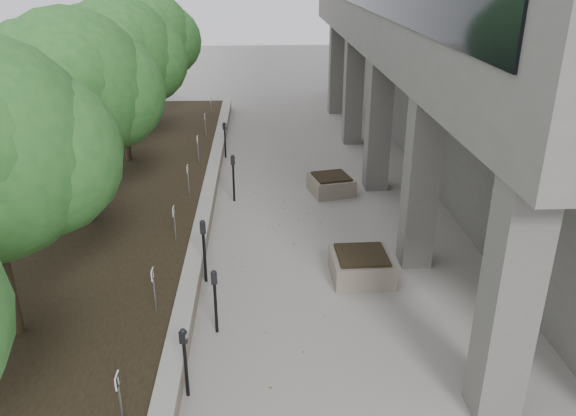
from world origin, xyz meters
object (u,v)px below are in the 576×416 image
object	(u,v)px
parking_meter_3	(204,251)
parking_meter_5	(225,140)
parking_meter_4	(233,178)
planter_front	(361,266)
parking_meter_1	(185,363)
crabapple_tree_4	(120,80)
parking_meter_2	(215,302)
crabapple_tree_3	(76,119)
planter_back	(331,184)
crabapple_tree_5	(147,57)

from	to	relation	value
parking_meter_3	parking_meter_5	distance (m)	8.97
parking_meter_4	planter_front	bearing A→B (deg)	-53.61
parking_meter_5	parking_meter_3	bearing A→B (deg)	-68.50
parking_meter_1	parking_meter_4	distance (m)	8.49
parking_meter_1	parking_meter_5	size ratio (longest dim) A/B	1.00
parking_meter_3	parking_meter_4	bearing A→B (deg)	77.28
parking_meter_4	parking_meter_5	distance (m)	4.25
crabapple_tree_4	parking_meter_5	distance (m)	4.27
parking_meter_5	parking_meter_1	bearing A→B (deg)	-68.50
parking_meter_2	parking_meter_5	xyz separation A→B (m)	(-0.37, 10.93, -0.02)
parking_meter_2	parking_meter_4	world-z (taller)	parking_meter_4
crabapple_tree_3	planter_back	size ratio (longest dim) A/B	4.40
crabapple_tree_5	parking_meter_4	size ratio (longest dim) A/B	3.68
parking_meter_3	parking_meter_4	distance (m)	4.77
crabapple_tree_3	parking_meter_3	distance (m)	4.83
parking_meter_3	parking_meter_4	xyz separation A→B (m)	(0.47, 4.74, -0.03)
crabapple_tree_3	parking_meter_1	bearing A→B (deg)	-63.16
crabapple_tree_5	parking_meter_5	distance (m)	5.51
parking_meter_2	parking_meter_4	size ratio (longest dim) A/B	0.94
parking_meter_5	planter_back	bearing A→B (deg)	-25.18
crabapple_tree_3	planter_front	xyz separation A→B (m)	(6.80, -2.70, -2.81)
crabapple_tree_3	parking_meter_2	bearing A→B (deg)	-52.05
parking_meter_2	parking_meter_3	xyz separation A→B (m)	(-0.37, 1.96, 0.08)
crabapple_tree_3	planter_front	distance (m)	7.83
parking_meter_1	crabapple_tree_3	bearing A→B (deg)	136.75
planter_back	parking_meter_1	bearing A→B (deg)	-111.16
crabapple_tree_5	planter_front	xyz separation A→B (m)	(6.80, -12.70, -2.81)
parking_meter_3	planter_back	world-z (taller)	parking_meter_3
parking_meter_2	planter_back	bearing A→B (deg)	60.17
parking_meter_1	planter_front	bearing A→B (deg)	66.33
parking_meter_1	planter_front	distance (m)	5.16
crabapple_tree_3	planter_front	world-z (taller)	crabapple_tree_3
crabapple_tree_5	parking_meter_1	bearing A→B (deg)	-78.81
crabapple_tree_4	parking_meter_2	size ratio (longest dim) A/B	3.92
crabapple_tree_5	parking_meter_4	bearing A→B (deg)	-64.91
crabapple_tree_3	parking_meter_1	world-z (taller)	crabapple_tree_3
planter_back	crabapple_tree_4	bearing A→B (deg)	160.26
parking_meter_4	parking_meter_5	bearing A→B (deg)	99.85
parking_meter_4	planter_back	bearing A→B (deg)	13.46
parking_meter_1	parking_meter_2	distance (m)	1.82
crabapple_tree_4	parking_meter_1	bearing A→B (deg)	-74.12
crabapple_tree_5	parking_meter_5	bearing A→B (deg)	-48.86
crabapple_tree_4	planter_back	size ratio (longest dim) A/B	4.40
parking_meter_3	parking_meter_5	bearing A→B (deg)	82.96
planter_front	crabapple_tree_4	bearing A→B (deg)	131.44
parking_meter_2	planter_front	distance (m)	3.74
crabapple_tree_4	parking_meter_4	world-z (taller)	crabapple_tree_4
parking_meter_2	planter_front	xyz separation A→B (m)	(3.17, 1.95, -0.38)
crabapple_tree_5	parking_meter_5	world-z (taller)	crabapple_tree_5
parking_meter_3	planter_front	world-z (taller)	parking_meter_3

